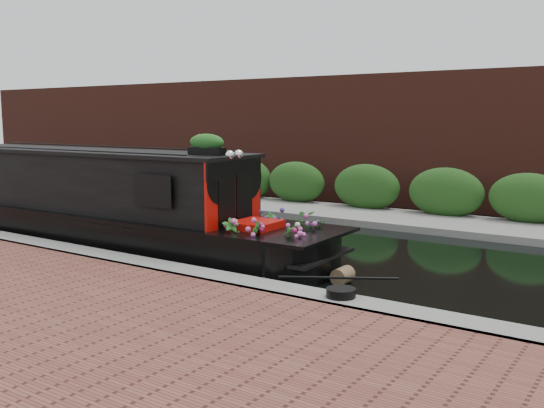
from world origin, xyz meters
The scene contains 8 objects.
ground centered at (0.00, 0.00, 0.00)m, with size 80.00×80.00×0.00m, color black.
near_bank_coping centered at (0.00, -3.30, 0.00)m, with size 40.00×0.60×0.50m, color gray.
far_bank_path centered at (0.00, 4.20, 0.00)m, with size 40.00×2.40×0.34m, color gray.
far_hedge centered at (0.00, 5.10, 0.00)m, with size 40.00×1.10×2.80m, color #214A18.
far_brick_wall centered at (0.00, 7.20, 0.00)m, with size 40.00×1.00×8.00m, color #52241B.
narrowboat centered at (-3.03, -1.82, 0.76)m, with size 11.00×2.13×2.58m.
rope_fender centered at (2.93, -1.82, 0.14)m, with size 0.27×0.27×0.37m, color brown.
coiled_mooring_rope centered at (3.63, -3.22, 0.31)m, with size 0.40×0.40×0.12m, color black.
Camera 1 is at (7.34, -10.34, 2.66)m, focal length 40.00 mm.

